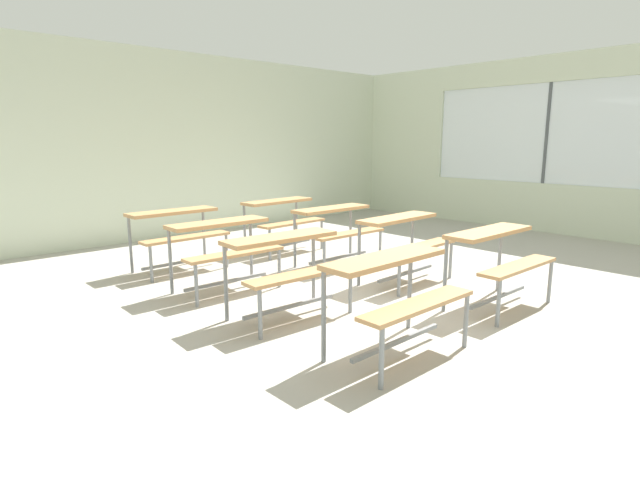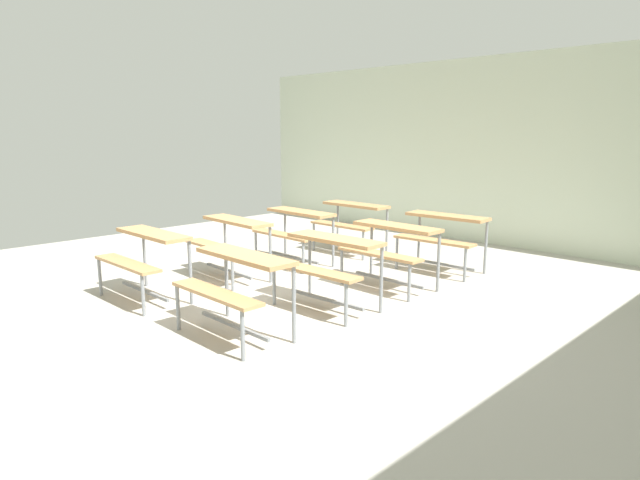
% 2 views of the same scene
% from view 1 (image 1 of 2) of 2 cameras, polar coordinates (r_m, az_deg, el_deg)
% --- Properties ---
extents(ground, '(10.00, 9.00, 0.05)m').
position_cam_1_polar(ground, '(5.29, 6.17, -6.56)').
color(ground, '#ADA89E').
extents(wall_back, '(10.00, 0.12, 3.00)m').
position_cam_1_polar(wall_back, '(8.68, -16.89, 10.27)').
color(wall_back, beige).
rests_on(wall_back, ground).
extents(wall_right, '(0.12, 9.00, 3.00)m').
position_cam_1_polar(wall_right, '(9.35, 28.00, 9.16)').
color(wall_right, beige).
rests_on(wall_right, ground).
extents(desk_bench_r0c0, '(1.10, 0.59, 0.74)m').
position_cam_1_polar(desk_bench_r0c0, '(3.75, 8.67, -4.76)').
color(desk_bench_r0c0, tan).
rests_on(desk_bench_r0c0, ground).
extents(desk_bench_r0c1, '(1.11, 0.60, 0.74)m').
position_cam_1_polar(desk_bench_r0c1, '(5.07, 19.74, -1.06)').
color(desk_bench_r0c1, tan).
rests_on(desk_bench_r0c1, ground).
extents(desk_bench_r1c0, '(1.13, 0.64, 0.74)m').
position_cam_1_polar(desk_bench_r1c0, '(4.51, -3.72, -1.90)').
color(desk_bench_r1c0, tan).
rests_on(desk_bench_r1c0, ground).
extents(desk_bench_r1c1, '(1.12, 0.63, 0.74)m').
position_cam_1_polar(desk_bench_r1c1, '(5.71, 9.71, 0.79)').
color(desk_bench_r1c1, tan).
rests_on(desk_bench_r1c1, ground).
extents(desk_bench_r2c0, '(1.11, 0.61, 0.74)m').
position_cam_1_polar(desk_bench_r2c0, '(5.39, -10.92, 0.12)').
color(desk_bench_r2c0, tan).
rests_on(desk_bench_r2c0, ground).
extents(desk_bench_r2c1, '(1.11, 0.60, 0.74)m').
position_cam_1_polar(desk_bench_r2c1, '(6.40, 1.97, 2.08)').
color(desk_bench_r2c1, tan).
rests_on(desk_bench_r2c1, ground).
extents(desk_bench_r3c0, '(1.10, 0.60, 0.74)m').
position_cam_1_polar(desk_bench_r3c0, '(6.38, -15.99, 1.61)').
color(desk_bench_r3c0, tan).
rests_on(desk_bench_r3c0, ground).
extents(desk_bench_r3c1, '(1.13, 0.65, 0.74)m').
position_cam_1_polar(desk_bench_r3c1, '(7.22, -4.30, 3.12)').
color(desk_bench_r3c1, tan).
rests_on(desk_bench_r3c1, ground).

